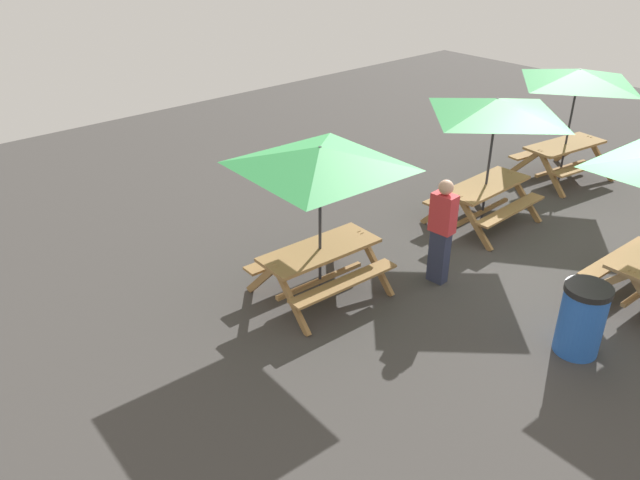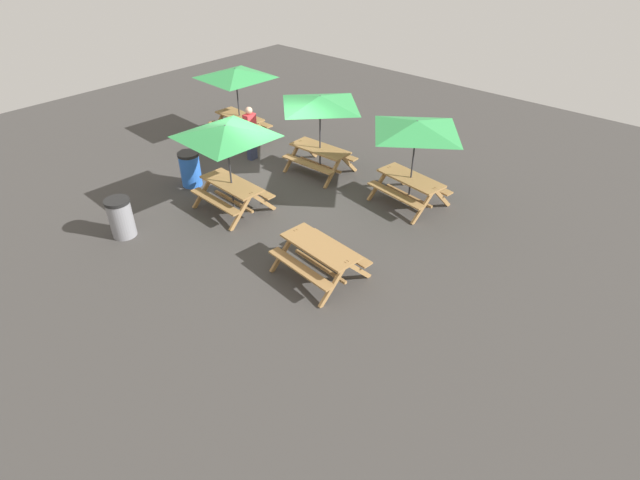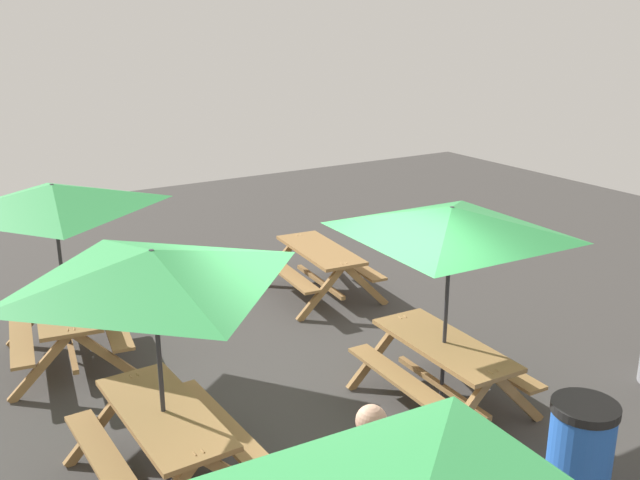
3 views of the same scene
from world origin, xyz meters
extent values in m
plane|color=#3D3A38|center=(0.00, 0.00, 0.00)|extent=(24.00, 24.00, 0.00)
cube|color=olive|center=(-3.46, 1.91, 0.74)|extent=(1.83, 0.78, 0.05)
cube|color=olive|center=(-3.49, 1.36, 0.45)|extent=(1.81, 0.34, 0.04)
cube|color=olive|center=(-3.44, 2.46, 0.45)|extent=(1.81, 0.34, 0.04)
cube|color=olive|center=(-4.26, 1.58, 0.37)|extent=(0.10, 0.80, 0.81)
cube|color=olive|center=(-4.22, 2.31, 0.37)|extent=(0.10, 0.80, 0.81)
cube|color=olive|center=(-2.70, 1.51, 0.37)|extent=(0.10, 0.80, 0.81)
cube|color=olive|center=(-2.66, 2.24, 0.37)|extent=(0.10, 0.80, 0.81)
cube|color=olive|center=(-3.46, 1.91, 0.22)|extent=(1.56, 0.14, 0.06)
cylinder|color=#2D2D33|center=(-3.46, 1.91, 1.15)|extent=(0.04, 0.04, 2.30)
pyramid|color=green|center=(-3.46, 1.91, 2.16)|extent=(2.83, 2.83, 0.28)
cube|color=olive|center=(0.07, -0.83, 0.45)|extent=(1.81, 0.33, 0.04)
cube|color=olive|center=(-0.71, -0.98, 0.37)|extent=(0.09, 0.80, 0.81)
cube|color=olive|center=(3.30, 1.92, 0.74)|extent=(1.88, 0.95, 0.05)
cube|color=olive|center=(3.22, 1.37, 0.45)|extent=(1.82, 0.52, 0.04)
cube|color=olive|center=(3.38, 2.46, 0.45)|extent=(1.82, 0.52, 0.04)
cube|color=olive|center=(2.48, 1.67, 0.37)|extent=(0.18, 0.80, 0.81)
cube|color=olive|center=(2.59, 2.39, 0.37)|extent=(0.18, 0.80, 0.81)
cube|color=olive|center=(4.02, 1.44, 0.37)|extent=(0.18, 0.80, 0.81)
cube|color=olive|center=(4.13, 2.17, 0.37)|extent=(0.18, 0.80, 0.81)
cube|color=olive|center=(3.30, 1.92, 0.22)|extent=(1.55, 0.30, 0.06)
cylinder|color=#2D2D33|center=(3.30, 1.92, 1.15)|extent=(0.04, 0.04, 2.30)
pyramid|color=green|center=(3.30, 1.92, 2.16)|extent=(2.27, 2.27, 0.28)
cube|color=olive|center=(0.30, 1.74, 0.74)|extent=(1.82, 0.75, 0.05)
cube|color=olive|center=(0.32, 1.19, 0.45)|extent=(1.81, 0.31, 0.04)
cube|color=olive|center=(0.29, 2.29, 0.45)|extent=(1.81, 0.31, 0.04)
cube|color=olive|center=(-0.47, 1.35, 0.37)|extent=(0.08, 0.80, 0.81)
cube|color=olive|center=(-0.49, 2.08, 0.37)|extent=(0.08, 0.80, 0.81)
cube|color=olive|center=(1.09, 1.40, 0.37)|extent=(0.08, 0.80, 0.81)
cube|color=olive|center=(1.07, 2.13, 0.37)|extent=(0.08, 0.80, 0.81)
cube|color=olive|center=(0.30, 1.74, 0.22)|extent=(1.56, 0.11, 0.06)
cylinder|color=#2D2D33|center=(0.30, 1.74, 1.15)|extent=(0.04, 0.04, 2.30)
pyramid|color=green|center=(0.30, 1.74, 2.16)|extent=(2.06, 2.06, 0.28)
cylinder|color=blue|center=(-1.86, -1.30, 0.45)|extent=(0.56, 0.56, 0.90)
cylinder|color=black|center=(-1.86, -1.30, 0.94)|extent=(0.59, 0.59, 0.08)
cube|color=#2D334C|center=(-1.87, 0.99, 0.42)|extent=(0.20, 0.29, 0.85)
cube|color=red|center=(-1.87, 0.99, 1.15)|extent=(0.25, 0.38, 0.60)
sphere|color=tan|center=(-1.87, 0.99, 1.56)|extent=(0.22, 0.22, 0.22)
camera|label=1|loc=(-8.61, -3.98, 5.11)|focal=35.00mm
camera|label=2|loc=(9.25, -8.31, 6.73)|focal=28.00mm
camera|label=3|loc=(-5.29, 3.51, 4.17)|focal=40.00mm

